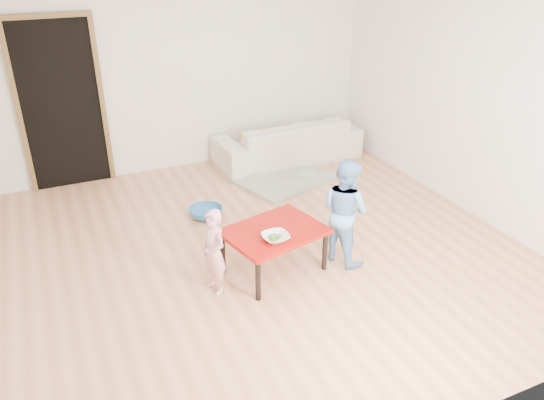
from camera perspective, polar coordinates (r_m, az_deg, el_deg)
floor at (r=5.48m, az=-0.86°, el=-5.23°), size 5.00×5.00×0.01m
back_wall at (r=7.20m, az=-9.12°, el=13.55°), size 5.00×0.02×2.60m
right_wall at (r=6.29m, az=20.79°, el=10.28°), size 0.02×5.00×2.60m
doorway at (r=7.01m, az=-21.71°, el=9.33°), size 1.02×0.08×2.11m
sofa at (r=7.50m, az=1.70°, el=6.41°), size 2.07×0.88×0.60m
cushion at (r=7.11m, az=-1.14°, el=6.58°), size 0.48×0.43×0.12m
red_table at (r=5.03m, az=0.21°, el=-5.41°), size 1.02×0.85×0.44m
bowl at (r=4.74m, az=0.39°, el=-4.05°), size 0.24×0.24×0.06m
broccoli at (r=4.74m, az=0.39°, el=-4.06°), size 0.12×0.12×0.06m
child_pink at (r=4.69m, az=-6.27°, el=-5.59°), size 0.26×0.33×0.81m
child_blue at (r=5.11m, az=7.81°, el=-1.17°), size 0.54×0.62×1.06m
basin at (r=6.08m, az=-7.11°, el=-1.37°), size 0.38×0.38×0.12m
blanket at (r=6.95m, az=1.15°, el=2.33°), size 1.38×1.25×0.06m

